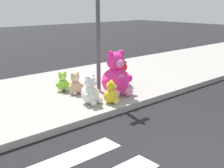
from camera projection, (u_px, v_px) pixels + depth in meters
The scene contains 8 objects.
sidewalk at pixel (53, 94), 8.09m from camera, with size 28.00×4.40×0.15m, color #9E9B93.
sign_pole at pixel (98, 29), 7.68m from camera, with size 0.56×0.11×3.20m.
plush_pink_large at pixel (116, 77), 7.66m from camera, with size 0.90×0.83×1.18m.
plush_red at pixel (122, 75), 8.65m from camera, with size 0.55×0.49×0.72m.
plush_lime at pixel (63, 83), 8.07m from camera, with size 0.39×0.39×0.54m.
plush_tan at pixel (76, 85), 7.83m from camera, with size 0.44×0.40×0.58m.
plush_yellow at pixel (112, 94), 7.08m from camera, with size 0.40×0.40×0.56m.
plush_white at pixel (91, 92), 7.03m from camera, with size 0.54×0.50×0.71m.
Camera 1 is at (-3.88, -1.68, 2.50)m, focal length 47.03 mm.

